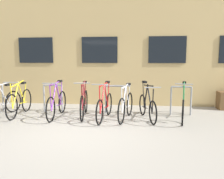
{
  "coord_description": "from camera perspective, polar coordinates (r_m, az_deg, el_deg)",
  "views": [
    {
      "loc": [
        1.3,
        -4.98,
        1.7
      ],
      "look_at": [
        0.62,
        1.6,
        0.8
      ],
      "focal_mm": 36.11,
      "sensor_mm": 36.0,
      "label": 1
    }
  ],
  "objects": [
    {
      "name": "bicycle_green",
      "position": [
        6.61,
        17.59,
        -4.0
      ],
      "size": [
        0.54,
        1.75,
        1.09
      ],
      "color": "black",
      "rests_on": "ground"
    },
    {
      "name": "bicycle_maroon",
      "position": [
        6.72,
        -7.08,
        -3.4
      ],
      "size": [
        0.44,
        1.82,
        1.08
      ],
      "color": "black",
      "rests_on": "ground"
    },
    {
      "name": "bicycle_silver",
      "position": [
        7.55,
        -26.49,
        -3.1
      ],
      "size": [
        0.54,
        1.74,
        1.02
      ],
      "color": "black",
      "rests_on": "ground"
    },
    {
      "name": "storefront_building",
      "position": [
        12.17,
        -0.27,
        15.8
      ],
      "size": [
        28.0,
        7.66,
        6.8
      ],
      "color": "tan",
      "rests_on": "ground"
    },
    {
      "name": "bicycle_black",
      "position": [
        6.47,
        8.91,
        -4.16
      ],
      "size": [
        0.54,
        1.63,
        1.07
      ],
      "color": "black",
      "rests_on": "ground"
    },
    {
      "name": "bicycle_red",
      "position": [
        6.39,
        -1.86,
        -4.08
      ],
      "size": [
        0.44,
        1.77,
        1.07
      ],
      "color": "black",
      "rests_on": "ground"
    },
    {
      "name": "bike_rack",
      "position": [
        7.16,
        -7.2,
        -1.57
      ],
      "size": [
        6.64,
        0.05,
        0.89
      ],
      "color": "gray",
      "rests_on": "ground"
    },
    {
      "name": "ground_plane",
      "position": [
        5.42,
        -8.41,
        -10.58
      ],
      "size": [
        42.0,
        42.0,
        0.0
      ],
      "primitive_type": "plane",
      "color": "#9E998E"
    },
    {
      "name": "bicycle_purple",
      "position": [
        6.82,
        -13.78,
        -3.48
      ],
      "size": [
        0.44,
        1.78,
        1.08
      ],
      "color": "black",
      "rests_on": "ground"
    },
    {
      "name": "bicycle_yellow",
      "position": [
        7.38,
        -22.34,
        -2.94
      ],
      "size": [
        0.44,
        1.81,
        1.08
      ],
      "color": "black",
      "rests_on": "ground"
    },
    {
      "name": "bicycle_white",
      "position": [
        6.38,
        3.53,
        -4.09
      ],
      "size": [
        0.48,
        1.68,
        1.04
      ],
      "color": "black",
      "rests_on": "ground"
    }
  ]
}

